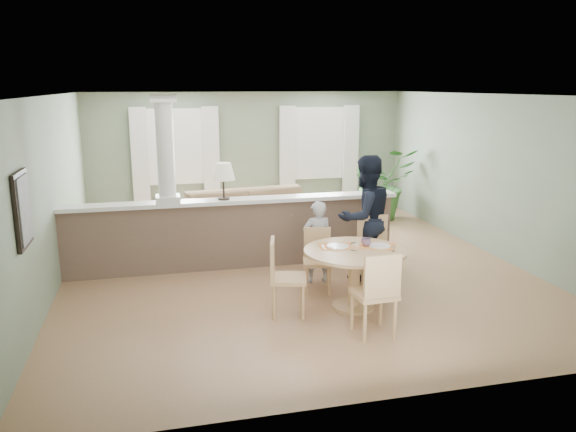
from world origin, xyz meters
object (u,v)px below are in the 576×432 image
object	(u,v)px
sofa	(251,214)
chair_near	(377,290)
chair_side	(282,274)
child_person	(317,242)
chair_far_man	(373,248)
man_person	(365,218)
houseplant	(382,183)
chair_far_boy	(317,257)
dining_table	(355,262)

from	to	relation	value
sofa	chair_near	size ratio (longest dim) A/B	2.96
chair_side	child_person	xyz separation A→B (m)	(0.77, 1.05, 0.07)
sofa	chair_side	distance (m)	3.77
chair_far_man	man_person	distance (m)	0.50
sofa	child_person	world-z (taller)	child_person
chair_near	man_person	bearing A→B (deg)	-109.65
houseplant	child_person	size ratio (longest dim) A/B	1.26
chair_far_man	chair_side	xyz separation A→B (m)	(-1.51, -0.73, -0.02)
sofa	child_person	distance (m)	2.76
chair_near	chair_far_boy	bearing A→B (deg)	-84.91
chair_near	dining_table	bearing A→B (deg)	-95.89
chair_far_man	dining_table	bearing A→B (deg)	-115.41
chair_side	chair_far_boy	bearing A→B (deg)	-28.34
chair_far_man	man_person	bearing A→B (deg)	102.77
houseplant	chair_far_man	distance (m)	4.28
houseplant	dining_table	size ratio (longest dim) A/B	1.18
child_person	chair_near	bearing A→B (deg)	92.21
chair_far_boy	child_person	distance (m)	0.33
sofa	houseplant	xyz separation A→B (m)	(3.02, 0.86, 0.33)
chair_far_man	chair_near	xyz separation A→B (m)	(-0.61, -1.62, -0.00)
sofa	dining_table	bearing A→B (deg)	-87.26
chair_far_boy	man_person	xyz separation A→B (m)	(0.82, 0.32, 0.44)
child_person	man_person	size ratio (longest dim) A/B	0.66
man_person	child_person	bearing A→B (deg)	-15.53
dining_table	chair_far_man	xyz separation A→B (m)	(0.56, 0.75, -0.07)
sofa	houseplant	size ratio (longest dim) A/B	1.96
child_person	chair_side	bearing A→B (deg)	52.16
sofa	chair_side	bearing A→B (deg)	-101.62
dining_table	chair_side	bearing A→B (deg)	179.13
houseplant	dining_table	xyz separation A→B (m)	(-2.34, -4.64, -0.14)
houseplant	chair_far_boy	xyz separation A→B (m)	(-2.61, -3.87, -0.29)
dining_table	houseplant	bearing A→B (deg)	63.25
houseplant	child_person	bearing A→B (deg)	-125.25
sofa	chair_far_man	size ratio (longest dim) A/B	2.96
child_person	chair_far_man	bearing A→B (deg)	155.01
sofa	chair_far_boy	bearing A→B (deg)	-89.69
chair_far_boy	chair_side	xyz separation A→B (m)	(-0.68, -0.75, 0.05)
chair_far_boy	houseplant	bearing A→B (deg)	69.89
houseplant	man_person	world-z (taller)	man_person
houseplant	chair_far_man	world-z (taller)	houseplant
sofa	chair_near	xyz separation A→B (m)	(0.63, -4.65, 0.12)
chair_far_boy	chair_near	xyz separation A→B (m)	(0.22, -1.64, 0.08)
dining_table	child_person	xyz separation A→B (m)	(-0.19, 1.07, -0.02)
dining_table	child_person	world-z (taller)	child_person
chair_far_boy	chair_near	world-z (taller)	chair_near
houseplant	dining_table	distance (m)	5.19
houseplant	chair_far_man	size ratio (longest dim) A/B	1.51
child_person	man_person	world-z (taller)	man_person
sofa	man_person	world-z (taller)	man_person
dining_table	man_person	xyz separation A→B (m)	(0.55, 1.08, 0.30)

